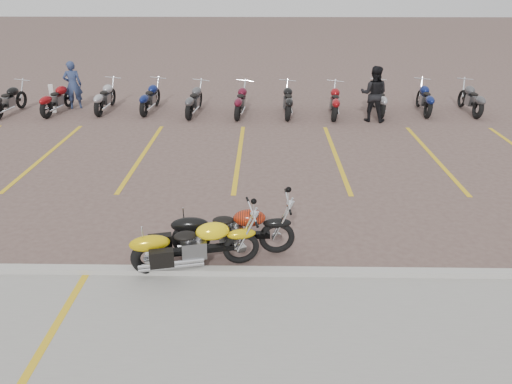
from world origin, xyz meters
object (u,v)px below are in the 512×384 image
flame_cruiser (230,233)px  bollard (52,99)px  person_a (73,85)px  person_b (374,94)px  yellow_cruiser (193,246)px

flame_cruiser → bollard: size_ratio=2.20×
person_a → person_b: bearing=151.9°
person_a → person_b: (10.75, -1.54, 0.06)m
bollard → person_a: bearing=43.9°
yellow_cruiser → bollard: bollard is taller
yellow_cruiser → person_b: bearing=49.5°
person_a → bollard: person_a is taller
yellow_cruiser → bollard: 12.22m
person_a → bollard: 0.90m
person_b → flame_cruiser: bearing=82.1°
person_a → person_b: size_ratio=0.94×
flame_cruiser → yellow_cruiser: bearing=-144.8°
yellow_cruiser → person_b: person_b is taller
bollard → yellow_cruiser: bearing=-58.1°
person_b → bollard: 11.39m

